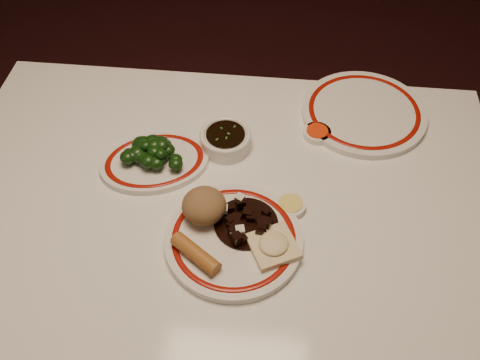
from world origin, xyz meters
name	(u,v)px	position (x,y,z in m)	size (l,w,h in m)	color
ground	(225,358)	(0.00, 0.00, 0.00)	(7.00, 7.00, 0.00)	black
dining_table	(219,238)	(0.00, 0.00, 0.66)	(1.20, 0.90, 0.75)	white
main_plate	(234,240)	(0.04, -0.07, 0.76)	(0.31, 0.31, 0.02)	white
rice_mound	(204,206)	(-0.02, -0.02, 0.80)	(0.09, 0.09, 0.06)	olive
spring_roll	(196,254)	(-0.02, -0.12, 0.78)	(0.03, 0.03, 0.11)	#A86629
fried_wonton	(273,245)	(0.12, -0.09, 0.78)	(0.11, 0.11, 0.02)	beige
stirfry_heap	(246,223)	(0.06, -0.04, 0.78)	(0.13, 0.13, 0.03)	black
broccoli_plate	(155,162)	(-0.16, 0.12, 0.76)	(0.28, 0.26, 0.02)	white
broccoli_pile	(151,151)	(-0.16, 0.13, 0.79)	(0.14, 0.09, 0.05)	#23471C
soy_bowl	(226,141)	(-0.01, 0.19, 0.77)	(0.11, 0.11, 0.04)	white
sweet_sour_dish	(317,133)	(0.20, 0.25, 0.76)	(0.06, 0.06, 0.02)	white
mustard_dish	(290,206)	(0.15, 0.03, 0.76)	(0.06, 0.06, 0.02)	white
far_plate	(364,112)	(0.31, 0.33, 0.76)	(0.36, 0.36, 0.02)	white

